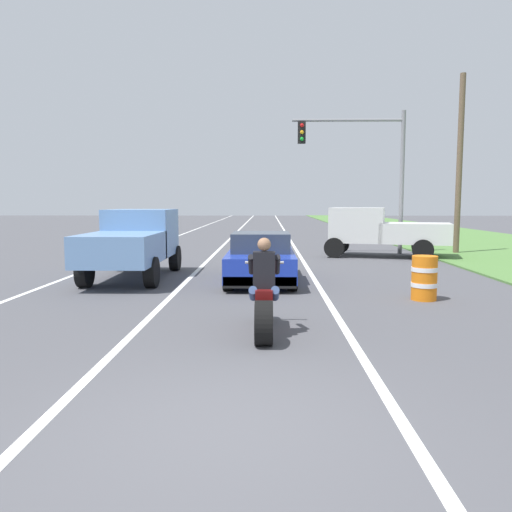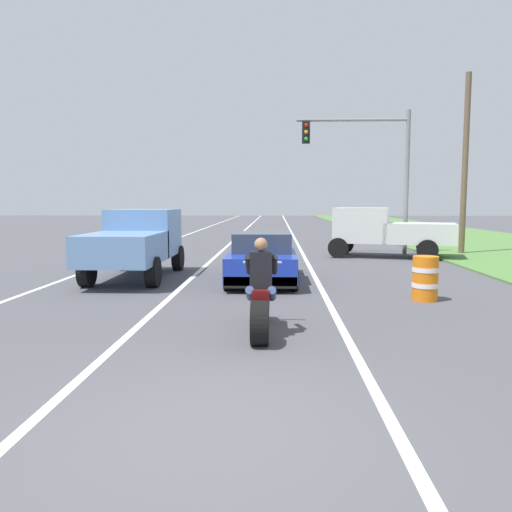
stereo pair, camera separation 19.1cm
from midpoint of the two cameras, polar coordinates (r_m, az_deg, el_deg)
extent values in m
plane|color=#4C4C51|center=(5.17, -5.14, -19.04)|extent=(160.00, 160.00, 0.00)
cube|color=white|center=(25.45, -12.25, 0.99)|extent=(0.14, 120.00, 0.01)
cube|color=white|center=(24.78, 4.17, 0.98)|extent=(0.14, 120.00, 0.01)
cube|color=white|center=(24.86, -4.15, 1.00)|extent=(0.14, 120.00, 0.01)
cube|color=#517F3D|center=(27.24, 25.95, 0.90)|extent=(10.00, 120.00, 0.06)
cylinder|color=black|center=(7.83, 0.18, -7.56)|extent=(0.28, 0.69, 0.69)
cylinder|color=black|center=(9.35, 0.36, -5.52)|extent=(0.12, 0.63, 0.63)
cube|color=#590F0F|center=(8.58, 0.29, -4.55)|extent=(0.28, 1.10, 0.36)
cylinder|color=#B2B2B7|center=(9.21, 0.35, -3.38)|extent=(0.08, 0.36, 0.73)
cylinder|color=#A5A5AA|center=(9.13, 0.35, -0.74)|extent=(0.70, 0.05, 0.05)
cube|color=black|center=(8.28, 0.26, -1.58)|extent=(0.36, 0.24, 0.60)
sphere|color=#9E7051|center=(8.23, 0.26, 1.32)|extent=(0.22, 0.22, 0.22)
cylinder|color=#384C7A|center=(8.38, -0.97, -4.26)|extent=(0.14, 0.47, 0.32)
cylinder|color=black|center=(8.58, -1.17, -0.98)|extent=(0.10, 0.51, 0.40)
cylinder|color=#384C7A|center=(8.37, 1.50, -4.27)|extent=(0.14, 0.47, 0.32)
cylinder|color=black|center=(8.57, 1.77, -0.98)|extent=(0.10, 0.51, 0.40)
cube|color=#1E38B2|center=(14.13, 0.17, -0.70)|extent=(1.80, 4.30, 0.64)
cube|color=#333D4C|center=(13.88, 0.15, 1.59)|extent=(1.56, 1.70, 0.52)
cube|color=black|center=(12.13, -0.02, -2.96)|extent=(1.76, 0.20, 0.28)
cylinder|color=black|center=(15.78, -2.63, -0.75)|extent=(0.24, 0.64, 0.64)
cylinder|color=black|center=(15.75, 3.19, -0.77)|extent=(0.24, 0.64, 0.64)
cylinder|color=black|center=(12.62, -3.61, -2.48)|extent=(0.24, 0.64, 0.64)
cylinder|color=black|center=(12.58, 3.68, -2.50)|extent=(0.24, 0.64, 0.64)
cube|color=#6B93C6|center=(15.90, -13.10, 2.62)|extent=(1.90, 2.10, 1.40)
cube|color=#333D4C|center=(16.23, -12.83, 4.05)|extent=(1.67, 0.29, 0.57)
cube|color=#6B93C6|center=(13.76, -15.39, 0.80)|extent=(1.90, 2.70, 0.80)
cylinder|color=black|center=(16.98, -15.21, -0.21)|extent=(0.28, 0.80, 0.80)
cylinder|color=black|center=(16.57, -9.43, -0.23)|extent=(0.28, 0.80, 0.80)
cylinder|color=black|center=(13.82, -19.13, -1.72)|extent=(0.28, 0.80, 0.80)
cylinder|color=black|center=(13.31, -12.09, -1.80)|extent=(0.28, 0.80, 0.80)
cube|color=silver|center=(21.01, 11.08, 3.46)|extent=(2.52, 2.38, 1.40)
cube|color=#333D4C|center=(21.03, 10.15, 4.53)|extent=(0.71, 1.69, 0.57)
cube|color=silver|center=(20.94, 17.21, 2.48)|extent=(3.10, 2.53, 0.80)
cylinder|color=black|center=(20.29, 8.56, 0.93)|extent=(0.85, 0.48, 0.80)
cylinder|color=black|center=(22.01, 9.17, 1.32)|extent=(0.85, 0.48, 0.80)
cylinder|color=black|center=(20.13, 18.05, 0.66)|extent=(0.85, 0.48, 0.80)
cylinder|color=black|center=(21.86, 17.91, 1.07)|extent=(0.85, 0.48, 0.80)
cylinder|color=gray|center=(22.34, 15.87, 7.91)|extent=(0.18, 0.18, 6.00)
cylinder|color=gray|center=(22.13, 10.06, 14.83)|extent=(4.63, 0.12, 0.12)
cube|color=black|center=(21.85, 4.92, 13.69)|extent=(0.32, 0.24, 0.90)
sphere|color=red|center=(21.75, 4.95, 14.47)|extent=(0.16, 0.16, 0.16)
sphere|color=orange|center=(21.71, 4.94, 13.74)|extent=(0.16, 0.16, 0.16)
sphere|color=green|center=(21.68, 4.93, 13.00)|extent=(0.16, 0.16, 0.16)
cylinder|color=brown|center=(23.16, 21.73, 9.50)|extent=(0.24, 0.24, 7.50)
cylinder|color=orange|center=(11.95, 18.00, -2.37)|extent=(0.56, 0.56, 1.00)
cylinder|color=white|center=(11.92, 18.04, -1.42)|extent=(0.58, 0.58, 0.10)
cylinder|color=white|center=(11.97, 17.98, -3.08)|extent=(0.58, 0.58, 0.10)
camera|label=1|loc=(0.10, -90.48, -0.05)|focal=35.48mm
camera|label=2|loc=(0.10, 89.52, 0.05)|focal=35.48mm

